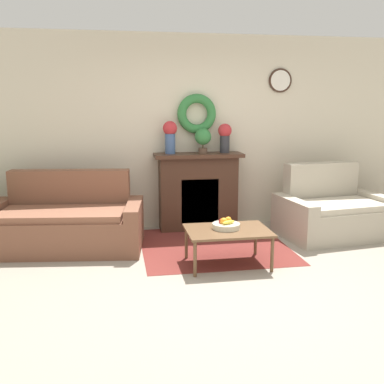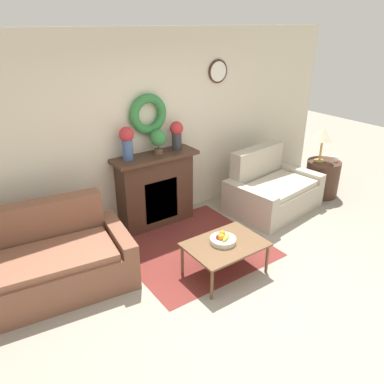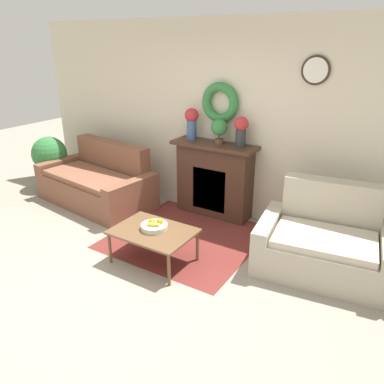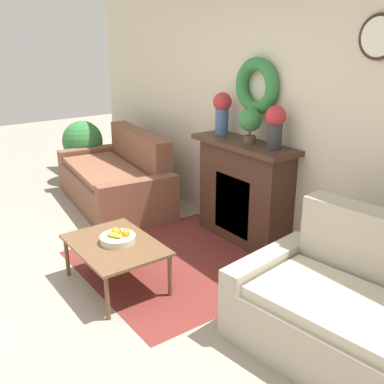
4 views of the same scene
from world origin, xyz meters
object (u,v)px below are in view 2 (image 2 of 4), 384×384
vase_on_mantel_left (127,141)px  potted_plant_on_mantel (158,139)px  loveseat_right (271,190)px  vase_on_mantel_right (177,133)px  coffee_table (225,246)px  mug (335,159)px  fruit_bowl (223,239)px  side_table_by_loveseat (322,178)px  couch_left (44,264)px  fireplace (156,189)px  table_lamp (323,134)px

vase_on_mantel_left → potted_plant_on_mantel: (0.45, -0.02, -0.05)m
loveseat_right → vase_on_mantel_right: size_ratio=3.78×
coffee_table → mug: 2.98m
fruit_bowl → side_table_by_loveseat: size_ratio=0.50×
couch_left → coffee_table: couch_left is taller
couch_left → potted_plant_on_mantel: 2.15m
coffee_table → side_table_by_loveseat: (2.77, 0.76, -0.06)m
vase_on_mantel_right → couch_left: bearing=-164.7°
couch_left → side_table_by_loveseat: 4.59m
couch_left → loveseat_right: (3.50, -0.04, -0.00)m
fruit_bowl → potted_plant_on_mantel: (0.03, 1.47, 0.85)m
side_table_by_loveseat → loveseat_right: bearing=172.6°
fireplace → side_table_by_loveseat: fireplace is taller
fruit_bowl → potted_plant_on_mantel: 1.69m
side_table_by_loveseat → vase_on_mantel_right: vase_on_mantel_right is taller
fireplace → vase_on_mantel_right: bearing=0.8°
coffee_table → fireplace: bearing=91.9°
vase_on_mantel_right → fireplace: bearing=-179.2°
coffee_table → vase_on_mantel_right: vase_on_mantel_right is taller
loveseat_right → side_table_by_loveseat: bearing=-15.2°
couch_left → table_lamp: bearing=5.5°
fruit_bowl → loveseat_right: bearing=26.8°
loveseat_right → table_lamp: (1.01, -0.09, 0.76)m
fireplace → table_lamp: table_lamp is taller
table_lamp → vase_on_mantel_right: bearing=163.3°
couch_left → mug: couch_left is taller
vase_on_mantel_left → fruit_bowl: bearing=-74.0°
potted_plant_on_mantel → fruit_bowl: bearing=-91.0°
fireplace → mug: bearing=-16.3°
mug → vase_on_mantel_left: 3.51m
mug → potted_plant_on_mantel: potted_plant_on_mantel is taller
table_lamp → potted_plant_on_mantel: (-2.69, 0.69, 0.22)m
table_lamp → potted_plant_on_mantel: size_ratio=1.70×
side_table_by_loveseat → table_lamp: (-0.07, 0.06, 0.77)m
potted_plant_on_mantel → mug: bearing=-16.4°
fireplace → potted_plant_on_mantel: bearing=-12.5°
couch_left → potted_plant_on_mantel: potted_plant_on_mantel is taller
side_table_by_loveseat → table_lamp: 0.77m
fruit_bowl → mug: 2.98m
loveseat_right → mug: (1.21, -0.24, 0.35)m
potted_plant_on_mantel → fireplace: bearing=167.5°
couch_left → side_table_by_loveseat: size_ratio=3.20×
fireplace → fruit_bowl: fireplace is taller
vase_on_mantel_left → vase_on_mantel_right: (0.77, 0.00, -0.02)m
coffee_table → side_table_by_loveseat: 2.87m
loveseat_right → vase_on_mantel_left: 2.44m
loveseat_right → table_lamp: 1.27m
coffee_table → potted_plant_on_mantel: size_ratio=2.64×
fruit_bowl → vase_on_mantel_right: size_ratio=0.76×
potted_plant_on_mantel → loveseat_right: bearing=-20.0°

